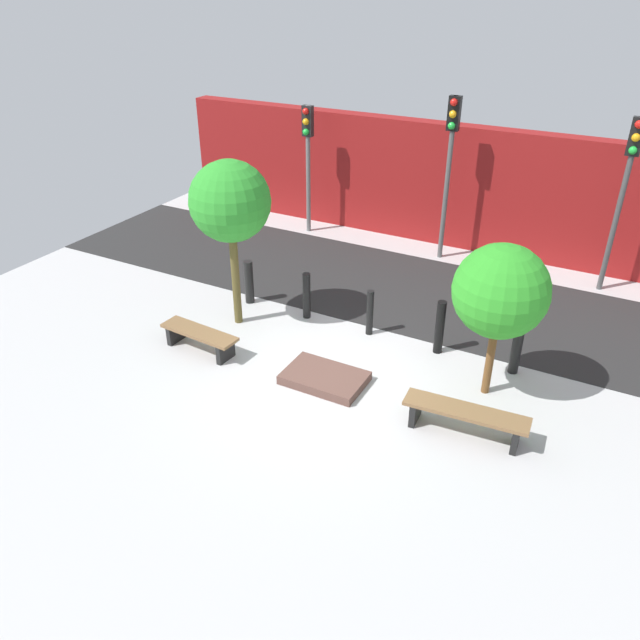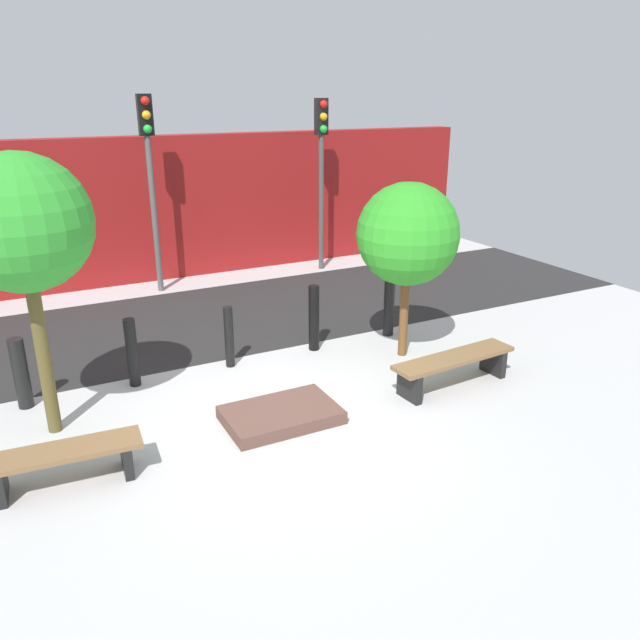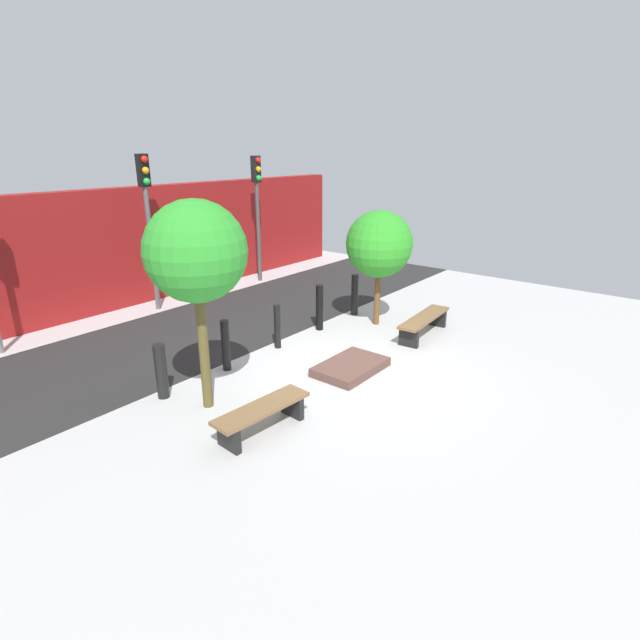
% 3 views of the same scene
% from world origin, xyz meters
% --- Properties ---
extents(ground_plane, '(18.00, 18.00, 0.00)m').
position_xyz_m(ground_plane, '(0.00, 0.00, 0.00)').
color(ground_plane, '#B6B6B6').
extents(road_strip, '(18.00, 3.84, 0.01)m').
position_xyz_m(road_strip, '(0.00, 4.07, 0.01)').
color(road_strip, '#272727').
rests_on(road_strip, ground).
extents(building_facade, '(16.20, 0.50, 3.12)m').
position_xyz_m(building_facade, '(0.00, 7.31, 1.56)').
color(building_facade, maroon).
rests_on(building_facade, ground).
extents(bench_left, '(1.65, 0.56, 0.43)m').
position_xyz_m(bench_left, '(-2.62, -0.23, 0.31)').
color(bench_left, black).
rests_on(bench_left, ground).
extents(bench_right, '(1.99, 0.58, 0.47)m').
position_xyz_m(bench_right, '(2.62, -0.23, 0.34)').
color(bench_right, black).
rests_on(bench_right, ground).
extents(planter_bed, '(1.44, 0.94, 0.17)m').
position_xyz_m(planter_bed, '(0.00, -0.03, 0.08)').
color(planter_bed, brown).
rests_on(planter_bed, ground).
extents(tree_behind_left_bench, '(1.58, 1.58, 3.42)m').
position_xyz_m(tree_behind_left_bench, '(-2.62, 1.05, 2.60)').
color(tree_behind_left_bench, brown).
rests_on(tree_behind_left_bench, ground).
extents(tree_behind_right_bench, '(1.56, 1.56, 2.76)m').
position_xyz_m(tree_behind_right_bench, '(2.62, 1.05, 1.97)').
color(tree_behind_right_bench, brown).
rests_on(tree_behind_right_bench, ground).
extents(bollard_far_left, '(0.20, 0.20, 0.98)m').
position_xyz_m(bollard_far_left, '(-2.90, 1.90, 0.49)').
color(bollard_far_left, black).
rests_on(bollard_far_left, ground).
extents(bollard_left, '(0.16, 0.16, 1.02)m').
position_xyz_m(bollard_left, '(-1.45, 1.90, 0.51)').
color(bollard_left, black).
rests_on(bollard_left, ground).
extents(bollard_center, '(0.14, 0.14, 0.97)m').
position_xyz_m(bollard_center, '(0.00, 1.90, 0.48)').
color(bollard_center, black).
rests_on(bollard_center, ground).
extents(bollard_right, '(0.17, 0.17, 1.09)m').
position_xyz_m(bollard_right, '(1.45, 1.90, 0.55)').
color(bollard_right, black).
rests_on(bollard_right, ground).
extents(bollard_far_right, '(0.18, 0.18, 1.06)m').
position_xyz_m(bollard_far_right, '(2.90, 1.90, 0.53)').
color(bollard_far_right, black).
rests_on(bollard_far_right, ground).
extents(traffic_light_mid_west, '(0.28, 0.27, 3.96)m').
position_xyz_m(traffic_light_mid_west, '(0.00, 6.28, 2.72)').
color(traffic_light_mid_west, '#545454').
rests_on(traffic_light_mid_west, ground).
extents(traffic_light_mid_east, '(0.28, 0.27, 3.87)m').
position_xyz_m(traffic_light_mid_east, '(3.86, 6.28, 2.66)').
color(traffic_light_mid_east, '#474747').
rests_on(traffic_light_mid_east, ground).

